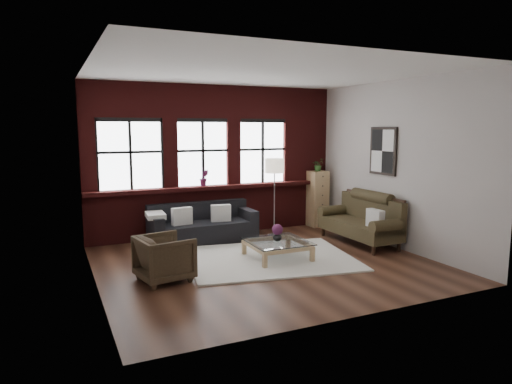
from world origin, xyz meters
name	(u,v)px	position (x,y,z in m)	size (l,w,h in m)	color
floor	(265,263)	(0.00, 0.00, 0.00)	(5.50, 5.50, 0.00)	#3B2015
ceiling	(266,72)	(0.00, 0.00, 3.20)	(5.50, 5.50, 0.00)	white
wall_back	(215,161)	(0.00, 2.50, 1.60)	(5.50, 5.50, 0.00)	#B7B0AA
wall_front	(358,188)	(0.00, -2.50, 1.60)	(5.50, 5.50, 0.00)	#B7B0AA
wall_left	(91,178)	(-2.75, 0.00, 1.60)	(5.00, 5.00, 0.00)	#B7B0AA
wall_right	(394,165)	(2.75, 0.00, 1.60)	(5.00, 5.00, 0.00)	#B7B0AA
brick_backwall	(216,161)	(0.00, 2.44, 1.60)	(5.50, 0.12, 3.20)	#471110
sill_ledge	(218,187)	(0.00, 2.35, 1.04)	(5.50, 0.30, 0.08)	#471110
window_left	(130,156)	(-1.80, 2.45, 1.75)	(1.38, 0.10, 1.50)	black
window_mid	(203,154)	(-0.30, 2.45, 1.75)	(1.38, 0.10, 1.50)	black
window_right	(262,153)	(1.10, 2.45, 1.75)	(1.38, 0.10, 1.50)	black
wall_poster	(383,151)	(2.72, 0.30, 1.85)	(0.05, 0.74, 0.94)	black
shag_rug	(270,258)	(0.18, 0.18, 0.02)	(2.85, 2.24, 0.03)	silver
dark_sofa	(203,223)	(-0.50, 1.90, 0.39)	(2.14, 0.87, 0.78)	black
pillow_a	(182,216)	(-0.96, 1.80, 0.58)	(0.40, 0.14, 0.34)	silver
pillow_b	(221,213)	(-0.14, 1.80, 0.58)	(0.40, 0.14, 0.34)	silver
vintage_settee	(359,218)	(2.30, 0.45, 0.51)	(0.86, 1.93, 1.03)	#342B18
pillow_settee	(375,218)	(2.22, -0.14, 0.62)	(0.14, 0.38, 0.34)	silver
armchair	(165,258)	(-1.78, -0.18, 0.35)	(0.75, 0.77, 0.70)	#322619
coffee_table	(277,250)	(0.29, 0.12, 0.16)	(1.02, 1.02, 0.34)	tan
vase	(277,236)	(0.29, 0.12, 0.41)	(0.16, 0.16, 0.17)	#B2B2B2
flowers	(277,229)	(0.29, 0.12, 0.54)	(0.19, 0.19, 0.19)	#62214C
drawer_chest	(317,199)	(2.42, 2.20, 0.65)	(0.40, 0.40, 1.31)	tan
potted_plant_top	(318,165)	(2.42, 2.20, 1.45)	(0.27, 0.23, 0.30)	#2D5923
floor_lamp	(274,194)	(1.05, 1.73, 0.91)	(0.40, 0.40, 1.81)	#A5A5A8
sill_plant	(204,178)	(-0.32, 2.32, 1.26)	(0.19, 0.16, 0.35)	#62214C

